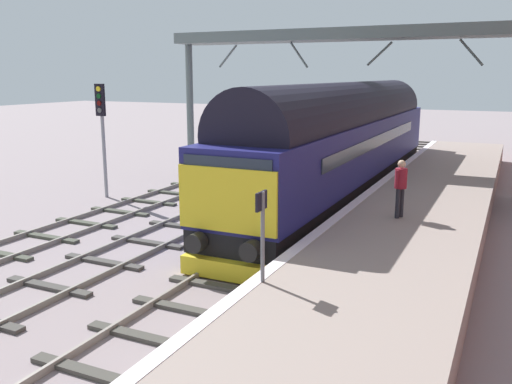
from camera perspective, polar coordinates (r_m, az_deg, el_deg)
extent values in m
plane|color=gray|center=(15.02, -0.17, -7.18)|extent=(140.00, 140.00, 0.00)
cube|color=gray|center=(15.30, -2.61, -6.53)|extent=(0.07, 60.00, 0.15)
cube|color=gray|center=(14.72, 2.38, -7.29)|extent=(0.07, 60.00, 0.15)
cube|color=#43413B|center=(10.10, -16.87, -17.62)|extent=(2.50, 0.26, 0.09)
cube|color=#43413B|center=(11.05, -11.77, -14.59)|extent=(2.50, 0.26, 0.09)
cube|color=#43413B|center=(12.10, -7.62, -11.98)|extent=(2.50, 0.26, 0.09)
cube|color=#43413B|center=(13.22, -4.22, -9.76)|extent=(2.50, 0.26, 0.09)
cube|color=#43413B|center=(14.40, -1.40, -7.86)|extent=(2.50, 0.26, 0.09)
cube|color=#43413B|center=(15.62, 0.97, -6.24)|extent=(2.50, 0.26, 0.09)
cube|color=#43413B|center=(16.87, 2.98, -4.85)|extent=(2.50, 0.26, 0.09)
cube|color=#43413B|center=(18.14, 4.70, -3.64)|extent=(2.50, 0.26, 0.09)
cube|color=#43413B|center=(19.44, 6.19, -2.60)|extent=(2.50, 0.26, 0.09)
cube|color=#43413B|center=(20.76, 7.49, -1.68)|extent=(2.50, 0.26, 0.09)
cube|color=#43413B|center=(22.09, 8.64, -0.88)|extent=(2.50, 0.26, 0.09)
cube|color=#43413B|center=(23.43, 9.65, -0.16)|extent=(2.50, 0.26, 0.09)
cube|color=#43413B|center=(24.78, 10.56, 0.48)|extent=(2.50, 0.26, 0.09)
cube|color=#43413B|center=(26.14, 11.37, 1.05)|extent=(2.50, 0.26, 0.09)
cube|color=#43413B|center=(27.50, 12.10, 1.56)|extent=(2.50, 0.26, 0.09)
cube|color=#43413B|center=(28.88, 12.76, 2.03)|extent=(2.50, 0.26, 0.09)
cube|color=#43413B|center=(30.25, 13.36, 2.45)|extent=(2.50, 0.26, 0.09)
cube|color=#43413B|center=(31.64, 13.91, 2.84)|extent=(2.50, 0.26, 0.09)
cube|color=#43413B|center=(33.02, 14.41, 3.19)|extent=(2.50, 0.26, 0.09)
cube|color=#43413B|center=(34.41, 14.87, 3.51)|extent=(2.50, 0.26, 0.09)
cube|color=#43413B|center=(35.80, 15.30, 3.81)|extent=(2.50, 0.26, 0.09)
cube|color=#43413B|center=(37.20, 15.70, 4.09)|extent=(2.50, 0.26, 0.09)
cube|color=#43413B|center=(38.60, 16.06, 4.35)|extent=(2.50, 0.26, 0.09)
cube|color=#43413B|center=(40.00, 16.41, 4.58)|extent=(2.50, 0.26, 0.09)
cube|color=#43413B|center=(41.40, 16.72, 4.81)|extent=(2.50, 0.26, 0.09)
cube|color=#43413B|center=(42.80, 17.02, 5.01)|extent=(2.50, 0.26, 0.09)
cube|color=gray|center=(17.19, -13.24, -4.73)|extent=(0.07, 60.00, 0.15)
cube|color=gray|center=(16.37, -9.27, -5.42)|extent=(0.07, 60.00, 0.15)
cube|color=#42403C|center=(14.05, -20.82, -9.20)|extent=(2.50, 0.26, 0.09)
cube|color=#42403C|center=(15.35, -15.62, -7.03)|extent=(2.50, 0.26, 0.09)
cube|color=#42403C|center=(16.78, -11.30, -5.17)|extent=(2.50, 0.26, 0.09)
cube|color=#42403C|center=(18.30, -7.70, -3.58)|extent=(2.50, 0.26, 0.09)
cube|color=#42403C|center=(19.89, -4.67, -2.23)|extent=(2.50, 0.26, 0.09)
cube|color=#42403C|center=(21.53, -2.11, -1.08)|extent=(2.50, 0.26, 0.09)
cube|color=#42403C|center=(23.23, 0.09, -0.09)|extent=(2.50, 0.26, 0.09)
cube|color=#42403C|center=(24.95, 1.99, 0.76)|extent=(2.50, 0.26, 0.09)
cube|color=#42403C|center=(26.71, 3.63, 1.50)|extent=(2.50, 0.26, 0.09)
cube|color=#42403C|center=(28.49, 5.08, 2.15)|extent=(2.50, 0.26, 0.09)
cube|color=#42403C|center=(30.29, 6.35, 2.72)|extent=(2.50, 0.26, 0.09)
cube|color=#42403C|center=(32.10, 7.49, 3.22)|extent=(2.50, 0.26, 0.09)
cube|color=#42403C|center=(33.93, 8.50, 3.67)|extent=(2.50, 0.26, 0.09)
cube|color=#42403C|center=(35.77, 9.41, 4.07)|extent=(2.50, 0.26, 0.09)
cube|color=#42403C|center=(37.62, 10.23, 4.43)|extent=(2.50, 0.26, 0.09)
cube|color=#42403C|center=(39.47, 10.97, 4.76)|extent=(2.50, 0.26, 0.09)
cube|color=#42403C|center=(41.34, 11.65, 5.06)|extent=(2.50, 0.26, 0.09)
cube|color=#42403C|center=(43.21, 12.27, 5.33)|extent=(2.50, 0.26, 0.09)
cube|color=gray|center=(19.28, -20.67, -3.36)|extent=(0.07, 60.00, 0.15)
cube|color=gray|center=(18.30, -17.52, -3.95)|extent=(0.07, 60.00, 0.15)
cube|color=#43453A|center=(18.20, -21.06, -4.39)|extent=(2.50, 0.26, 0.09)
cube|color=#43453A|center=(19.40, -17.32, -3.12)|extent=(2.50, 0.26, 0.09)
cube|color=#43453A|center=(20.68, -14.03, -2.00)|extent=(2.50, 0.26, 0.09)
cube|color=#43453A|center=(22.03, -11.14, -1.00)|extent=(2.50, 0.26, 0.09)
cube|color=#43453A|center=(23.43, -8.59, -0.12)|extent=(2.50, 0.26, 0.09)
cube|color=#43453A|center=(24.88, -6.34, 0.66)|extent=(2.50, 0.26, 0.09)
cube|color=#43453A|center=(26.37, -4.33, 1.35)|extent=(2.50, 0.26, 0.09)
cube|color=#43453A|center=(27.89, -2.54, 1.97)|extent=(2.50, 0.26, 0.09)
cube|color=#43453A|center=(29.44, -0.94, 2.52)|extent=(2.50, 0.26, 0.09)
cube|color=#43453A|center=(31.01, 0.50, 3.01)|extent=(2.50, 0.26, 0.09)
cube|color=#43453A|center=(32.60, 1.81, 3.46)|extent=(2.50, 0.26, 0.09)
cube|color=#43453A|center=(34.21, 2.99, 3.86)|extent=(2.50, 0.26, 0.09)
cube|color=#43453A|center=(35.83, 4.07, 4.22)|extent=(2.50, 0.26, 0.09)
cube|color=#43453A|center=(37.47, 5.06, 4.55)|extent=(2.50, 0.26, 0.09)
cube|color=#43453A|center=(39.12, 5.96, 4.85)|extent=(2.50, 0.26, 0.09)
cube|color=#43453A|center=(40.77, 6.79, 5.13)|extent=(2.50, 0.26, 0.09)
cube|color=#43453A|center=(42.44, 7.56, 5.38)|extent=(2.50, 0.26, 0.09)
cube|color=#43453A|center=(44.11, 8.26, 5.61)|extent=(2.50, 0.26, 0.09)
cube|color=gray|center=(13.78, 13.58, -7.14)|extent=(4.00, 44.00, 1.00)
cube|color=white|center=(14.08, 6.29, -4.29)|extent=(0.30, 44.00, 0.01)
cube|color=black|center=(22.45, 9.11, 1.34)|extent=(2.56, 19.84, 0.60)
cube|color=navy|center=(22.24, 9.23, 4.76)|extent=(2.70, 19.84, 2.10)
cylinder|color=black|center=(22.11, 9.33, 7.92)|extent=(2.56, 18.25, 2.57)
cube|color=yellow|center=(13.12, -3.09, -0.86)|extent=(2.65, 0.08, 1.58)
cube|color=#232D3D|center=(13.00, -3.09, 2.28)|extent=(2.38, 0.04, 0.64)
cube|color=#232D3D|center=(21.86, 12.71, 5.29)|extent=(0.04, 13.89, 0.44)
cylinder|color=black|center=(13.60, -6.26, -5.26)|extent=(0.48, 0.35, 0.48)
cylinder|color=black|center=(12.91, -0.53, -6.14)|extent=(0.48, 0.35, 0.48)
cube|color=yellow|center=(13.57, -3.13, -8.07)|extent=(2.43, 0.36, 0.47)
cylinder|color=black|center=(15.17, 0.42, -4.92)|extent=(1.64, 1.04, 1.04)
cylinder|color=black|center=(16.13, 2.07, -3.88)|extent=(1.64, 1.04, 1.04)
cylinder|color=black|center=(17.11, 3.53, -2.95)|extent=(1.64, 1.04, 1.04)
cylinder|color=black|center=(28.08, 12.46, 2.74)|extent=(1.64, 1.04, 1.04)
cylinder|color=black|center=(29.14, 12.95, 3.05)|extent=(1.64, 1.04, 1.04)
cylinder|color=black|center=(30.20, 13.41, 3.34)|extent=(1.64, 1.04, 1.04)
cylinder|color=gray|center=(23.12, -15.61, 5.09)|extent=(0.14, 0.14, 4.62)
cube|color=black|center=(22.94, -15.95, 9.22)|extent=(0.44, 0.10, 1.27)
cylinder|color=yellow|center=(22.88, -16.11, 10.30)|extent=(0.20, 0.06, 0.20)
cylinder|color=#0A3E13|center=(22.89, -16.07, 9.60)|extent=(0.20, 0.06, 0.20)
cylinder|color=#500807|center=(22.90, -16.03, 8.90)|extent=(0.20, 0.06, 0.20)
cylinder|color=#50504E|center=(22.92, -15.99, 8.20)|extent=(0.20, 0.06, 0.20)
cylinder|color=slate|center=(10.54, 0.70, -4.75)|extent=(0.08, 0.08, 1.80)
cube|color=black|center=(10.36, 0.56, -0.93)|extent=(0.05, 0.44, 0.36)
cube|color=white|center=(10.37, 0.42, -0.92)|extent=(0.01, 0.20, 0.24)
cylinder|color=#282930|center=(15.86, 14.56, -1.15)|extent=(0.13, 0.13, 0.84)
cylinder|color=#282930|center=(16.02, 14.93, -1.03)|extent=(0.13, 0.13, 0.84)
cylinder|color=maroon|center=(15.80, 14.88, 1.38)|extent=(0.44, 0.44, 0.56)
sphere|color=tan|center=(15.73, 14.96, 2.85)|extent=(0.22, 0.22, 0.22)
cylinder|color=maroon|center=(15.62, 14.49, 1.28)|extent=(0.09, 0.09, 0.52)
cylinder|color=maroon|center=(15.98, 15.27, 1.48)|extent=(0.09, 0.09, 0.52)
cylinder|color=slate|center=(28.71, -6.90, 8.58)|extent=(0.36, 0.36, 6.45)
cube|color=slate|center=(25.43, 8.62, 15.92)|extent=(16.05, 2.00, 0.50)
cylinder|color=slate|center=(27.53, -2.94, 13.97)|extent=(1.02, 0.10, 1.10)
cylinder|color=slate|center=(25.99, 4.52, 14.05)|extent=(0.92, 0.10, 1.18)
cylinder|color=slate|center=(24.90, 12.77, 13.88)|extent=(1.09, 0.10, 1.03)
cylinder|color=slate|center=(24.35, 21.55, 13.40)|extent=(1.01, 0.10, 1.11)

